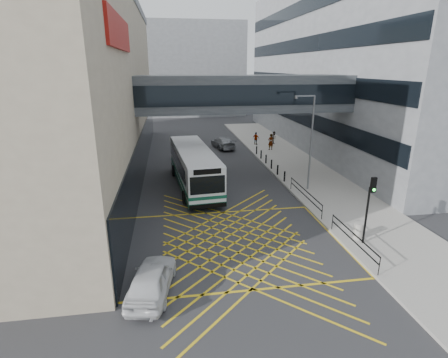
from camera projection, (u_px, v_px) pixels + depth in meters
name	position (u px, v px, depth m)	size (l,w,h in m)	color
ground	(235.00, 243.00, 20.11)	(120.00, 120.00, 0.00)	#333335
building_right	(391.00, 64.00, 43.10)	(24.09, 44.00, 20.00)	gray
building_far	(174.00, 70.00, 73.44)	(28.00, 16.00, 18.00)	gray
skybridge	(244.00, 94.00, 29.52)	(20.00, 4.10, 3.00)	#41464B
pavement	(295.00, 165.00, 35.50)	(6.00, 54.00, 0.16)	#A8A39A
box_junction	(235.00, 243.00, 20.10)	(12.00, 9.00, 0.01)	gold
bus	(194.00, 166.00, 29.13)	(3.71, 11.84, 3.27)	silver
car_white	(152.00, 279.00, 15.46)	(1.88, 4.58, 1.46)	silver
car_dark	(183.00, 154.00, 37.73)	(1.66, 4.24, 1.33)	black
car_silver	(223.00, 142.00, 43.15)	(2.05, 4.86, 1.51)	gray
traffic_light	(370.00, 201.00, 18.93)	(0.30, 0.47, 3.96)	black
street_lamp	(310.00, 137.00, 27.15)	(1.70, 0.31, 7.48)	slate
litter_bin	(358.00, 231.00, 20.17)	(0.55, 0.55, 0.95)	#ADA89E
kerb_railings	(324.00, 210.00, 22.41)	(0.05, 12.54, 1.00)	black
bollards	(269.00, 162.00, 34.93)	(0.14, 10.14, 0.90)	black
pedestrian_a	(271.00, 142.00, 41.58)	(0.76, 0.54, 1.91)	gray
pedestrian_b	(274.00, 138.00, 44.68)	(0.79, 0.46, 1.62)	gray
pedestrian_c	(256.00, 139.00, 44.33)	(0.93, 0.45, 1.57)	gray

